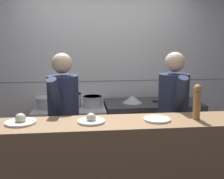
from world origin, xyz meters
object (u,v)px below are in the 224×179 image
Objects in this scene: stock_pot at (47,102)px; pepper_mill at (197,101)px; sauce_pot at (72,100)px; braising_pot at (93,101)px; chef_head_cook at (64,120)px; chef_sous at (173,117)px; plated_dish_dessert at (157,119)px; plated_dish_main at (21,121)px; oven_range at (71,137)px; chefs_knife at (165,103)px; plated_dish_appetiser at (91,120)px; mixing_bowl_steel at (132,99)px.

pepper_mill reaches higher than stock_pot.
braising_pot is (0.28, -0.05, -0.02)m from sauce_pot.
chef_head_cook is 1.00× the size of chef_sous.
plated_dish_main is at bearing 177.95° from plated_dish_dessert.
sauce_pot is 1.55m from plated_dish_dessert.
oven_range is 3.43× the size of sauce_pot.
chef_head_cook reaches higher than sauce_pot.
chefs_knife is at bearing 82.62° from chef_sous.
pepper_mill reaches higher than plated_dish_dessert.
plated_dish_dessert is 0.39m from pepper_mill.
oven_range is 3.50× the size of braising_pot.
oven_range is at bearing 75.05° from plated_dish_main.
pepper_mill reaches higher than plated_dish_appetiser.
braising_pot is 1.03× the size of plated_dish_main.
plated_dish_dessert is (0.82, -1.33, 0.62)m from oven_range.
plated_dish_dessert is at bearing 179.98° from pepper_mill.
sauce_pot is 1.77m from pepper_mill.
stock_pot is 1.08× the size of sauce_pot.
braising_pot is 0.99m from chefs_knife.
stock_pot is 0.75m from chef_head_cook.
mixing_bowl_steel is 0.83m from chef_sous.
stock_pot is at bearing -173.69° from sauce_pot.
plated_dish_dessert is 0.15× the size of chef_head_cook.
plated_dish_dessert is (0.79, -1.33, 0.10)m from sauce_pot.
oven_range is 1.38m from chefs_knife.
mixing_bowl_steel is at bearing 114.88° from chef_sous.
braising_pot is at bearing 62.42° from plated_dish_main.
chefs_knife is (1.26, -0.08, -0.05)m from sauce_pot.
plated_dish_dessert reaches higher than chefs_knife.
plated_dish_main is 0.59m from plated_dish_appetiser.
chef_head_cook is at bearing -178.62° from chef_sous.
mixing_bowl_steel is at bearing 54.77° from chef_head_cook.
plated_dish_appetiser is (-0.06, -1.28, 0.12)m from braising_pot.
plated_dish_main is (-0.37, -1.29, 0.11)m from sauce_pot.
plated_dish_dessert is (0.51, -1.28, 0.11)m from braising_pot.
plated_dish_appetiser is 0.15× the size of chef_sous.
sauce_pot is 0.83m from mixing_bowl_steel.
chefs_knife is 1.54× the size of plated_dish_dessert.
stock_pot is 1.25× the size of plated_dish_appetiser.
mixing_bowl_steel is at bearing 4.03° from braising_pot.
stock_pot is 0.95× the size of pepper_mill.
sauce_pot is at bearing 74.00° from plated_dish_main.
chef_sous is (1.19, -0.04, 0.00)m from chef_head_cook.
oven_range is 0.59m from braising_pot.
plated_dish_main is at bearing 176.61° from plated_dish_appetiser.
plated_dish_dessert is (1.11, -1.30, 0.11)m from stock_pot.
sauce_pot is at bearing 101.08° from chef_head_cook.
oven_range is 1.68m from plated_dish_dessert.
plated_dish_appetiser reaches higher than chefs_knife.
stock_pot is at bearing 178.87° from braising_pot.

